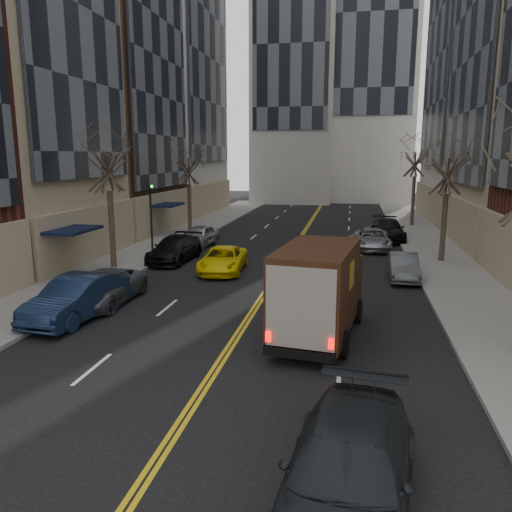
{
  "coord_description": "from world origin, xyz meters",
  "views": [
    {
      "loc": [
        3.67,
        -4.3,
        6.05
      ],
      "look_at": [
        0.09,
        14.33,
        2.2
      ],
      "focal_mm": 35.0,
      "sensor_mm": 36.0,
      "label": 1
    }
  ],
  "objects_px": {
    "ups_truck": "(319,291)",
    "taxi": "(223,260)",
    "observer_sedan": "(348,472)",
    "pedestrian": "(304,269)"
  },
  "relations": [
    {
      "from": "ups_truck",
      "to": "taxi",
      "type": "bearing_deg",
      "value": 130.0
    },
    {
      "from": "ups_truck",
      "to": "observer_sedan",
      "type": "distance_m",
      "value": 8.51
    },
    {
      "from": "observer_sedan",
      "to": "pedestrian",
      "type": "height_order",
      "value": "pedestrian"
    },
    {
      "from": "pedestrian",
      "to": "taxi",
      "type": "bearing_deg",
      "value": 41.09
    },
    {
      "from": "taxi",
      "to": "ups_truck",
      "type": "bearing_deg",
      "value": -62.01
    },
    {
      "from": "observer_sedan",
      "to": "taxi",
      "type": "height_order",
      "value": "observer_sedan"
    },
    {
      "from": "ups_truck",
      "to": "pedestrian",
      "type": "height_order",
      "value": "ups_truck"
    },
    {
      "from": "ups_truck",
      "to": "pedestrian",
      "type": "relative_size",
      "value": 3.5
    },
    {
      "from": "observer_sedan",
      "to": "pedestrian",
      "type": "bearing_deg",
      "value": 105.29
    },
    {
      "from": "observer_sedan",
      "to": "pedestrian",
      "type": "xyz_separation_m",
      "value": [
        -2.17,
        14.72,
        0.09
      ]
    }
  ]
}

